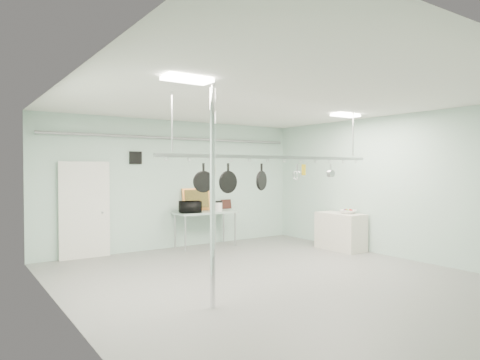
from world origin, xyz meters
TOP-DOWN VIEW (x-y plane):
  - floor at (0.00, 0.00)m, footprint 8.00×8.00m
  - ceiling at (0.00, 0.00)m, footprint 7.00×8.00m
  - back_wall at (0.00, 3.99)m, footprint 7.00×0.02m
  - right_wall at (3.49, 0.00)m, footprint 0.02×8.00m
  - door at (-2.30, 3.94)m, footprint 1.10×0.10m
  - wall_vent at (-1.10, 3.97)m, footprint 0.30×0.04m
  - conduit_pipe at (0.00, 3.90)m, footprint 6.60×0.07m
  - chrome_pole at (-1.70, -0.60)m, footprint 0.08×0.08m
  - prep_table at (0.60, 3.60)m, footprint 1.60×0.70m
  - side_cabinet at (3.15, 1.40)m, footprint 0.60×1.20m
  - pot_rack at (0.20, 0.30)m, footprint 4.80×0.06m
  - light_panel_left at (-2.20, -0.80)m, footprint 0.65×0.30m
  - light_panel_right at (2.40, 0.60)m, footprint 0.65×0.30m
  - microwave at (0.11, 3.51)m, footprint 0.59×0.48m
  - coffee_canister at (0.88, 3.43)m, footprint 0.24×0.24m
  - painting_large at (0.50, 3.90)m, footprint 0.78×0.16m
  - painting_small at (1.41, 3.90)m, footprint 0.30×0.09m
  - fruit_bowl at (3.20, 1.21)m, footprint 0.48×0.48m
  - skillet_left at (-1.34, 0.30)m, footprint 0.36×0.13m
  - skillet_mid at (-0.86, 0.30)m, footprint 0.39×0.09m
  - skillet_right at (-0.14, 0.30)m, footprint 0.35×0.20m
  - whisk at (0.72, 0.30)m, footprint 0.18×0.18m
  - grater at (0.89, 0.30)m, footprint 0.10×0.05m
  - saucepan at (1.64, 0.30)m, footprint 0.17×0.13m
  - fruit_cluster at (3.20, 1.21)m, footprint 0.24×0.24m

SIDE VIEW (x-z plane):
  - floor at x=0.00m, z-range 0.00..0.00m
  - side_cabinet at x=3.15m, z-range 0.00..0.90m
  - prep_table at x=0.60m, z-range 0.38..1.28m
  - fruit_bowl at x=3.20m, z-range 0.90..0.99m
  - fruit_cluster at x=3.20m, z-range 0.94..1.03m
  - coffee_canister at x=0.88m, z-range 0.91..1.13m
  - painting_small at x=1.41m, z-range 0.90..1.16m
  - microwave at x=0.11m, z-range 0.91..1.19m
  - door at x=-2.30m, z-range -0.05..2.15m
  - painting_large at x=0.50m, z-range 0.90..1.49m
  - back_wall at x=0.00m, z-range 0.00..3.20m
  - right_wall at x=3.49m, z-range 0.00..3.20m
  - chrome_pole at x=-1.70m, z-range 0.00..3.20m
  - skillet_mid at x=-0.86m, z-range 1.57..2.09m
  - skillet_right at x=-0.14m, z-range 1.60..2.09m
  - skillet_left at x=-1.34m, z-range 1.61..2.09m
  - whisk at x=0.72m, z-range 1.80..2.09m
  - saucepan at x=1.64m, z-range 1.82..2.09m
  - grater at x=0.89m, z-range 1.85..2.09m
  - pot_rack at x=0.20m, z-range 1.73..2.73m
  - wall_vent at x=-1.10m, z-range 2.10..2.40m
  - conduit_pipe at x=0.00m, z-range 2.71..2.79m
  - light_panel_left at x=-2.20m, z-range 3.14..3.19m
  - light_panel_right at x=2.40m, z-range 3.14..3.19m
  - ceiling at x=0.00m, z-range 3.18..3.20m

